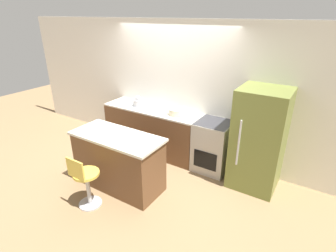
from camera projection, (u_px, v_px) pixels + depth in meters
name	position (u px, v px, depth m)	size (l,w,h in m)	color
ground_plane	(156.00, 160.00, 5.19)	(14.00, 14.00, 0.00)	#8E704C
wall_back	(174.00, 89.00, 5.17)	(8.00, 0.06, 2.60)	white
back_counter	(152.00, 130.00, 5.40)	(2.05, 0.60, 0.94)	brown
kitchen_island	(119.00, 161.00, 4.27)	(1.51, 0.67, 0.93)	brown
oven_range	(213.00, 146.00, 4.74)	(0.61, 0.61, 0.94)	#B7B2A8
refrigerator	(259.00, 140.00, 4.17)	(0.75, 0.74, 1.67)	olive
stool_chair	(86.00, 182.00, 3.82)	(0.39, 0.39, 0.86)	#B7B7BC
kettle	(138.00, 102.00, 5.31)	(0.20, 0.20, 0.22)	silver
mixing_bowl	(176.00, 111.00, 4.88)	(0.29, 0.29, 0.11)	beige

